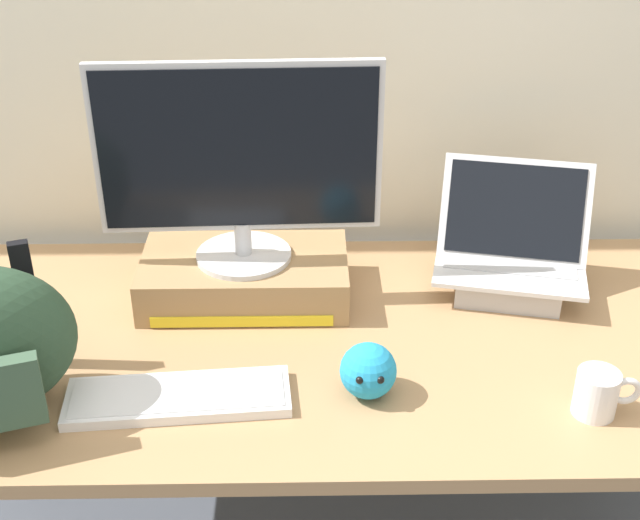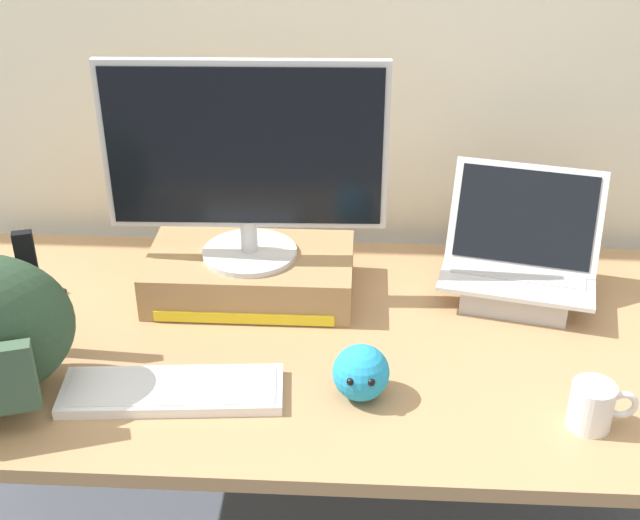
{
  "view_description": "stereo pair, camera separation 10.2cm",
  "coord_description": "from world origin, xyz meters",
  "px_view_note": "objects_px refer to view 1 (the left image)",
  "views": [
    {
      "loc": [
        -0.03,
        -1.42,
        1.7
      ],
      "look_at": [
        0.0,
        0.0,
        0.9
      ],
      "focal_mm": 47.47,
      "sensor_mm": 36.0,
      "label": 1
    },
    {
      "loc": [
        0.08,
        -1.42,
        1.7
      ],
      "look_at": [
        0.0,
        0.0,
        0.9
      ],
      "focal_mm": 47.47,
      "sensor_mm": 36.0,
      "label": 2
    }
  ],
  "objects_px": {
    "open_laptop": "(509,265)",
    "cell_phone": "(20,311)",
    "external_keyboard": "(178,397)",
    "coffee_mug": "(598,393)",
    "desktop_monitor": "(239,162)",
    "plush_toy": "(368,371)",
    "toner_box_yellow": "(245,277)"
  },
  "relations": [
    {
      "from": "open_laptop",
      "to": "cell_phone",
      "type": "height_order",
      "value": "open_laptop"
    },
    {
      "from": "external_keyboard",
      "to": "cell_phone",
      "type": "xyz_separation_m",
      "value": [
        -0.37,
        0.3,
        -0.01
      ]
    },
    {
      "from": "cell_phone",
      "to": "coffee_mug",
      "type": "bearing_deg",
      "value": 12.29
    },
    {
      "from": "desktop_monitor",
      "to": "coffee_mug",
      "type": "bearing_deg",
      "value": -34.05
    },
    {
      "from": "open_laptop",
      "to": "plush_toy",
      "type": "height_order",
      "value": "open_laptop"
    },
    {
      "from": "toner_box_yellow",
      "to": "open_laptop",
      "type": "xyz_separation_m",
      "value": [
        0.58,
        0.02,
        0.01
      ]
    },
    {
      "from": "external_keyboard",
      "to": "cell_phone",
      "type": "relative_size",
      "value": 2.61
    },
    {
      "from": "desktop_monitor",
      "to": "external_keyboard",
      "type": "relative_size",
      "value": 1.4
    },
    {
      "from": "toner_box_yellow",
      "to": "coffee_mug",
      "type": "distance_m",
      "value": 0.76
    },
    {
      "from": "open_laptop",
      "to": "external_keyboard",
      "type": "distance_m",
      "value": 0.78
    },
    {
      "from": "desktop_monitor",
      "to": "open_laptop",
      "type": "bearing_deg",
      "value": 0.5
    },
    {
      "from": "cell_phone",
      "to": "plush_toy",
      "type": "height_order",
      "value": "plush_toy"
    },
    {
      "from": "desktop_monitor",
      "to": "plush_toy",
      "type": "relative_size",
      "value": 5.54
    },
    {
      "from": "open_laptop",
      "to": "plush_toy",
      "type": "bearing_deg",
      "value": -119.73
    },
    {
      "from": "external_keyboard",
      "to": "plush_toy",
      "type": "bearing_deg",
      "value": -1.62
    },
    {
      "from": "coffee_mug",
      "to": "plush_toy",
      "type": "bearing_deg",
      "value": 171.43
    },
    {
      "from": "desktop_monitor",
      "to": "toner_box_yellow",
      "type": "bearing_deg",
      "value": 90.71
    },
    {
      "from": "toner_box_yellow",
      "to": "plush_toy",
      "type": "xyz_separation_m",
      "value": [
        0.24,
        -0.35,
        0.0
      ]
    },
    {
      "from": "desktop_monitor",
      "to": "coffee_mug",
      "type": "xyz_separation_m",
      "value": [
        0.65,
        -0.41,
        -0.27
      ]
    },
    {
      "from": "coffee_mug",
      "to": "open_laptop",
      "type": "bearing_deg",
      "value": 98.85
    },
    {
      "from": "desktop_monitor",
      "to": "cell_phone",
      "type": "xyz_separation_m",
      "value": [
        -0.48,
        -0.06,
        -0.31
      ]
    },
    {
      "from": "coffee_mug",
      "to": "cell_phone",
      "type": "bearing_deg",
      "value": 162.97
    },
    {
      "from": "plush_toy",
      "to": "coffee_mug",
      "type": "bearing_deg",
      "value": -8.57
    },
    {
      "from": "toner_box_yellow",
      "to": "cell_phone",
      "type": "bearing_deg",
      "value": -172.4
    },
    {
      "from": "coffee_mug",
      "to": "plush_toy",
      "type": "relative_size",
      "value": 1.14
    },
    {
      "from": "open_laptop",
      "to": "cell_phone",
      "type": "xyz_separation_m",
      "value": [
        -1.06,
        -0.09,
        -0.05
      ]
    },
    {
      "from": "toner_box_yellow",
      "to": "cell_phone",
      "type": "distance_m",
      "value": 0.48
    },
    {
      "from": "desktop_monitor",
      "to": "coffee_mug",
      "type": "relative_size",
      "value": 4.87
    },
    {
      "from": "open_laptop",
      "to": "coffee_mug",
      "type": "xyz_separation_m",
      "value": [
        0.07,
        -0.43,
        -0.01
      ]
    },
    {
      "from": "toner_box_yellow",
      "to": "desktop_monitor",
      "type": "relative_size",
      "value": 0.77
    },
    {
      "from": "toner_box_yellow",
      "to": "coffee_mug",
      "type": "relative_size",
      "value": 3.73
    },
    {
      "from": "cell_phone",
      "to": "plush_toy",
      "type": "xyz_separation_m",
      "value": [
        0.72,
        -0.28,
        0.05
      ]
    }
  ]
}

